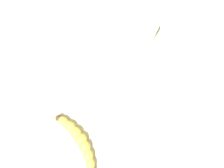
# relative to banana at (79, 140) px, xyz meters

# --- Properties ---
(wooden_tabletop) EXTENTS (1.20, 1.20, 0.03)m
(wooden_tabletop) POSITION_rel_banana_xyz_m (0.18, 0.06, -0.03)
(wooden_tabletop) COLOR #C4BB8D
(wooden_tabletop) RESTS_ON ground
(banana) EXTENTS (0.07, 0.20, 0.04)m
(banana) POSITION_rel_banana_xyz_m (0.00, 0.00, 0.00)
(banana) COLOR yellow
(banana) RESTS_ON wooden_tabletop
(smoothie_glass) EXTENTS (0.08, 0.08, 0.09)m
(smoothie_glass) POSITION_rel_banana_xyz_m (0.33, 0.22, 0.02)
(smoothie_glass) COLOR silver
(smoothie_glass) RESTS_ON wooden_tabletop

